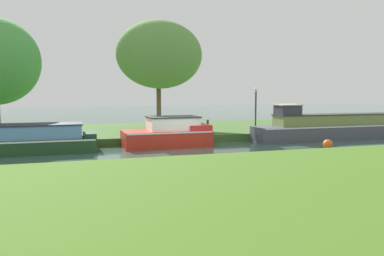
% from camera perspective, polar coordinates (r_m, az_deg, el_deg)
% --- Properties ---
extents(ground_plane, '(120.00, 120.00, 0.00)m').
position_cam_1_polar(ground_plane, '(18.39, -0.98, -3.18)').
color(ground_plane, '#38554C').
extents(riverbank_far, '(72.00, 10.00, 0.40)m').
position_cam_1_polar(riverbank_far, '(25.10, -5.65, -0.48)').
color(riverbank_far, '#3E5F29').
rests_on(riverbank_far, ground_plane).
extents(riverbank_near, '(72.00, 10.00, 0.40)m').
position_cam_1_polar(riverbank_near, '(10.25, 14.05, -9.04)').
color(riverbank_near, '#3F651D').
rests_on(riverbank_near, ground_plane).
extents(forest_barge, '(5.83, 2.21, 1.30)m').
position_cam_1_polar(forest_barge, '(18.79, -22.78, -1.69)').
color(forest_barge, '#204124').
rests_on(forest_barge, ground_plane).
extents(slate_narrowboat, '(10.85, 1.62, 2.07)m').
position_cam_1_polar(slate_narrowboat, '(24.00, 20.92, 0.12)').
color(slate_narrowboat, '#4A495A').
rests_on(slate_narrowboat, ground_plane).
extents(red_cruiser, '(4.34, 2.08, 1.52)m').
position_cam_1_polar(red_cruiser, '(19.32, -3.40, -0.86)').
color(red_cruiser, red).
rests_on(red_cruiser, ground_plane).
extents(willow_tree_centre, '(5.60, 3.50, 6.92)m').
position_cam_1_polar(willow_tree_centre, '(24.99, -4.82, 10.83)').
color(willow_tree_centre, brown).
rests_on(willow_tree_centre, riverbank_far).
extents(lamp_post, '(0.24, 0.24, 2.62)m').
position_cam_1_polar(lamp_post, '(23.81, 9.48, 3.68)').
color(lamp_post, '#333338').
rests_on(lamp_post, riverbank_far).
extents(mooring_post_near, '(0.13, 0.13, 0.80)m').
position_cam_1_polar(mooring_post_near, '(21.44, 2.35, 0.17)').
color(mooring_post_near, brown).
rests_on(mooring_post_near, riverbank_far).
extents(channel_buoy, '(0.47, 0.47, 0.47)m').
position_cam_1_polar(channel_buoy, '(19.56, 19.58, -2.29)').
color(channel_buoy, '#E55919').
rests_on(channel_buoy, ground_plane).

